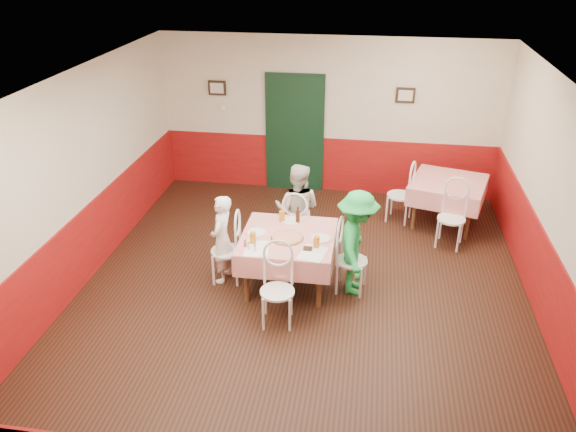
# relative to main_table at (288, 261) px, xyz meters

# --- Properties ---
(floor) EXTENTS (7.00, 7.00, 0.00)m
(floor) POSITION_rel_main_table_xyz_m (0.22, -0.21, -0.38)
(floor) COLOR black
(floor) RESTS_ON ground
(ceiling) EXTENTS (7.00, 7.00, 0.00)m
(ceiling) POSITION_rel_main_table_xyz_m (0.22, -0.21, 2.42)
(ceiling) COLOR white
(ceiling) RESTS_ON back_wall
(back_wall) EXTENTS (6.00, 0.10, 2.80)m
(back_wall) POSITION_rel_main_table_xyz_m (0.22, 3.29, 1.02)
(back_wall) COLOR beige
(back_wall) RESTS_ON ground
(front_wall) EXTENTS (6.00, 0.10, 2.80)m
(front_wall) POSITION_rel_main_table_xyz_m (0.22, -3.71, 1.02)
(front_wall) COLOR beige
(front_wall) RESTS_ON ground
(left_wall) EXTENTS (0.10, 7.00, 2.80)m
(left_wall) POSITION_rel_main_table_xyz_m (-2.78, -0.21, 1.02)
(left_wall) COLOR beige
(left_wall) RESTS_ON ground
(right_wall) EXTENTS (0.10, 7.00, 2.80)m
(right_wall) POSITION_rel_main_table_xyz_m (3.22, -0.21, 1.02)
(right_wall) COLOR beige
(right_wall) RESTS_ON ground
(wainscot_back) EXTENTS (6.00, 0.03, 1.00)m
(wainscot_back) POSITION_rel_main_table_xyz_m (0.22, 3.27, 0.12)
(wainscot_back) COLOR maroon
(wainscot_back) RESTS_ON ground
(wainscot_left) EXTENTS (0.03, 7.00, 1.00)m
(wainscot_left) POSITION_rel_main_table_xyz_m (-2.77, -0.21, 0.12)
(wainscot_left) COLOR maroon
(wainscot_left) RESTS_ON ground
(wainscot_right) EXTENTS (0.03, 7.00, 1.00)m
(wainscot_right) POSITION_rel_main_table_xyz_m (3.20, -0.21, 0.12)
(wainscot_right) COLOR maroon
(wainscot_right) RESTS_ON ground
(door) EXTENTS (0.96, 0.06, 2.10)m
(door) POSITION_rel_main_table_xyz_m (-0.38, 3.24, 0.68)
(door) COLOR black
(door) RESTS_ON ground
(picture_left) EXTENTS (0.32, 0.03, 0.26)m
(picture_left) POSITION_rel_main_table_xyz_m (-1.78, 3.24, 1.48)
(picture_left) COLOR black
(picture_left) RESTS_ON back_wall
(picture_right) EXTENTS (0.32, 0.03, 0.26)m
(picture_right) POSITION_rel_main_table_xyz_m (1.52, 3.24, 1.48)
(picture_right) COLOR black
(picture_right) RESTS_ON back_wall
(thermostat) EXTENTS (0.10, 0.03, 0.10)m
(thermostat) POSITION_rel_main_table_xyz_m (-1.68, 3.24, 1.12)
(thermostat) COLOR white
(thermostat) RESTS_ON back_wall
(main_table) EXTENTS (1.22, 1.22, 0.77)m
(main_table) POSITION_rel_main_table_xyz_m (0.00, 0.00, 0.00)
(main_table) COLOR red
(main_table) RESTS_ON ground
(second_table) EXTENTS (1.38, 1.38, 0.77)m
(second_table) POSITION_rel_main_table_xyz_m (2.28, 2.20, 0.00)
(second_table) COLOR red
(second_table) RESTS_ON ground
(chair_left) EXTENTS (0.45, 0.45, 0.90)m
(chair_left) POSITION_rel_main_table_xyz_m (-0.85, -0.00, 0.08)
(chair_left) COLOR white
(chair_left) RESTS_ON ground
(chair_right) EXTENTS (0.47, 0.47, 0.90)m
(chair_right) POSITION_rel_main_table_xyz_m (0.85, 0.00, 0.08)
(chair_right) COLOR white
(chair_right) RESTS_ON ground
(chair_far) EXTENTS (0.43, 0.43, 0.90)m
(chair_far) POSITION_rel_main_table_xyz_m (-0.00, 0.85, 0.08)
(chair_far) COLOR white
(chair_far) RESTS_ON ground
(chair_near) EXTENTS (0.46, 0.46, 0.90)m
(chair_near) POSITION_rel_main_table_xyz_m (0.00, -0.85, 0.08)
(chair_near) COLOR white
(chair_near) RESTS_ON ground
(chair_second_a) EXTENTS (0.52, 0.52, 0.90)m
(chair_second_a) POSITION_rel_main_table_xyz_m (1.53, 2.20, 0.08)
(chair_second_a) COLOR white
(chair_second_a) RESTS_ON ground
(chair_second_b) EXTENTS (0.52, 0.52, 0.90)m
(chair_second_b) POSITION_rel_main_table_xyz_m (2.28, 1.45, 0.08)
(chair_second_b) COLOR white
(chair_second_b) RESTS_ON ground
(pizza) EXTENTS (0.40, 0.40, 0.03)m
(pizza) POSITION_rel_main_table_xyz_m (0.00, -0.08, 0.40)
(pizza) COLOR #B74723
(pizza) RESTS_ON main_table
(plate_left) EXTENTS (0.25, 0.25, 0.01)m
(plate_left) POSITION_rel_main_table_xyz_m (-0.43, 0.01, 0.39)
(plate_left) COLOR white
(plate_left) RESTS_ON main_table
(plate_right) EXTENTS (0.25, 0.25, 0.01)m
(plate_right) POSITION_rel_main_table_xyz_m (0.44, -0.02, 0.39)
(plate_right) COLOR white
(plate_right) RESTS_ON main_table
(plate_far) EXTENTS (0.25, 0.25, 0.01)m
(plate_far) POSITION_rel_main_table_xyz_m (-0.03, 0.41, 0.39)
(plate_far) COLOR white
(plate_far) RESTS_ON main_table
(glass_a) EXTENTS (0.08, 0.08, 0.15)m
(glass_a) POSITION_rel_main_table_xyz_m (-0.41, -0.26, 0.46)
(glass_a) COLOR #BF7219
(glass_a) RESTS_ON main_table
(glass_b) EXTENTS (0.08, 0.08, 0.15)m
(glass_b) POSITION_rel_main_table_xyz_m (0.40, -0.24, 0.46)
(glass_b) COLOR #BF7219
(glass_b) RESTS_ON main_table
(glass_c) EXTENTS (0.08, 0.08, 0.15)m
(glass_c) POSITION_rel_main_table_xyz_m (-0.14, 0.40, 0.46)
(glass_c) COLOR #BF7219
(glass_c) RESTS_ON main_table
(beer_bottle) EXTENTS (0.06, 0.06, 0.21)m
(beer_bottle) POSITION_rel_main_table_xyz_m (0.07, 0.39, 0.49)
(beer_bottle) COLOR #381C0A
(beer_bottle) RESTS_ON main_table
(shaker_a) EXTENTS (0.04, 0.04, 0.09)m
(shaker_a) POSITION_rel_main_table_xyz_m (-0.43, -0.41, 0.43)
(shaker_a) COLOR silver
(shaker_a) RESTS_ON main_table
(shaker_b) EXTENTS (0.04, 0.04, 0.09)m
(shaker_b) POSITION_rel_main_table_xyz_m (-0.35, -0.46, 0.43)
(shaker_b) COLOR silver
(shaker_b) RESTS_ON main_table
(shaker_c) EXTENTS (0.04, 0.04, 0.09)m
(shaker_c) POSITION_rel_main_table_xyz_m (-0.49, -0.37, 0.43)
(shaker_c) COLOR #B23319
(shaker_c) RESTS_ON main_table
(menu_left) EXTENTS (0.35, 0.44, 0.00)m
(menu_left) POSITION_rel_main_table_xyz_m (-0.34, -0.39, 0.39)
(menu_left) COLOR white
(menu_left) RESTS_ON main_table
(menu_right) EXTENTS (0.38, 0.45, 0.00)m
(menu_right) POSITION_rel_main_table_xyz_m (0.37, -0.40, 0.39)
(menu_right) COLOR white
(menu_right) RESTS_ON main_table
(wallet) EXTENTS (0.11, 0.09, 0.02)m
(wallet) POSITION_rel_main_table_xyz_m (0.30, -0.31, 0.40)
(wallet) COLOR black
(wallet) RESTS_ON main_table
(diner_left) EXTENTS (0.34, 0.49, 1.26)m
(diner_left) POSITION_rel_main_table_xyz_m (-0.90, -0.00, 0.26)
(diner_left) COLOR gray
(diner_left) RESTS_ON ground
(diner_far) EXTENTS (0.73, 0.59, 1.41)m
(diner_far) POSITION_rel_main_table_xyz_m (-0.00, 0.90, 0.33)
(diner_far) COLOR gray
(diner_far) RESTS_ON ground
(diner_right) EXTENTS (0.57, 0.95, 1.45)m
(diner_right) POSITION_rel_main_table_xyz_m (0.90, 0.00, 0.35)
(diner_right) COLOR gray
(diner_right) RESTS_ON ground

